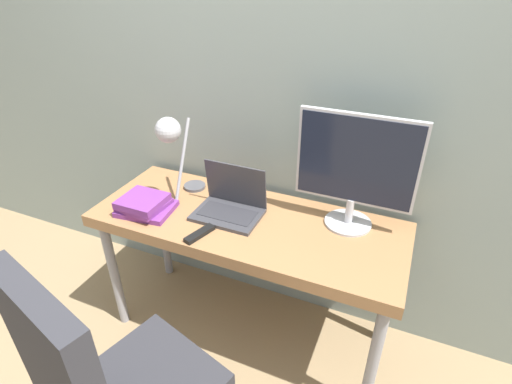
# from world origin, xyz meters

# --- Properties ---
(ground_plane) EXTENTS (12.00, 12.00, 0.00)m
(ground_plane) POSITION_xyz_m (0.00, 0.00, 0.00)
(ground_plane) COLOR #937A56
(wall_back) EXTENTS (8.00, 0.05, 2.60)m
(wall_back) POSITION_xyz_m (0.00, 0.64, 1.30)
(wall_back) COLOR gray
(wall_back) RESTS_ON ground_plane
(desk) EXTENTS (1.49, 0.57, 0.75)m
(desk) POSITION_xyz_m (0.00, 0.29, 0.68)
(desk) COLOR #996B42
(desk) RESTS_ON ground_plane
(laptop) EXTENTS (0.31, 0.22, 0.24)m
(laptop) POSITION_xyz_m (-0.09, 0.30, 0.80)
(laptop) COLOR #38383D
(laptop) RESTS_ON desk
(monitor) EXTENTS (0.52, 0.22, 0.53)m
(monitor) POSITION_xyz_m (0.45, 0.44, 1.04)
(monitor) COLOR #B7B7BC
(monitor) RESTS_ON desk
(desk_lamp) EXTENTS (0.12, 0.29, 0.45)m
(desk_lamp) POSITION_xyz_m (-0.38, 0.30, 1.09)
(desk_lamp) COLOR #4C4C51
(desk_lamp) RESTS_ON desk
(book_stack) EXTENTS (0.27, 0.23, 0.08)m
(book_stack) POSITION_xyz_m (-0.48, 0.15, 0.79)
(book_stack) COLOR #753384
(book_stack) RESTS_ON desk
(tv_remote) EXTENTS (0.08, 0.16, 0.02)m
(tv_remote) POSITION_xyz_m (-0.14, 0.09, 0.76)
(tv_remote) COLOR black
(tv_remote) RESTS_ON desk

